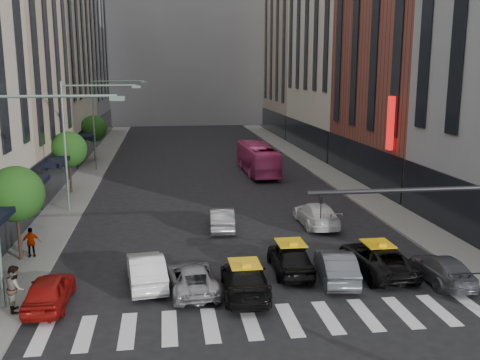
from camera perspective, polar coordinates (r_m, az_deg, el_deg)
name	(u,v)px	position (r m, az deg, el deg)	size (l,w,h in m)	color
ground	(283,339)	(20.88, 4.62, -16.54)	(160.00, 160.00, 0.00)	black
sidewalk_left	(83,183)	(49.47, -16.45, -0.29)	(3.00, 96.00, 0.15)	slate
sidewalk_right	(332,176)	(51.38, 9.82, 0.45)	(3.00, 96.00, 0.15)	slate
building_left_d	(72,35)	(84.09, -17.45, 14.57)	(8.00, 18.00, 30.00)	gray
building_right_b	(410,33)	(49.79, 17.68, 14.69)	(8.00, 18.00, 26.00)	brown
building_right_d	(300,43)	(85.71, 6.40, 14.28)	(8.00, 18.00, 28.00)	tan
building_far	(184,26)	(103.36, -6.01, 16.03)	(30.00, 10.00, 36.00)	gray
tree_near	(16,194)	(29.61, -22.82, -1.39)	(2.88, 2.88, 4.95)	black
tree_mid	(69,149)	(45.03, -17.80, 3.12)	(2.88, 2.88, 4.95)	black
tree_far	(94,129)	(60.74, -15.34, 5.31)	(2.88, 2.88, 4.95)	black
streetlamp_near	(17,171)	(23.05, -22.70, 0.86)	(5.38, 0.25, 9.00)	gray
streetlamp_mid	(78,129)	(38.59, -16.87, 5.23)	(5.38, 0.25, 9.00)	gray
streetlamp_far	(103,112)	(54.40, -14.39, 7.06)	(5.38, 0.25, 9.00)	gray
liberty_sign	(391,123)	(41.67, 15.76, 5.86)	(0.30, 0.70, 4.00)	red
car_red	(49,291)	(24.47, -19.68, -11.04)	(1.66, 4.13, 1.41)	maroon
car_white_front	(146,270)	(25.58, -9.98, -9.39)	(1.60, 4.59, 1.51)	white
car_silver	(192,278)	(24.69, -5.11, -10.37)	(2.08, 4.50, 1.25)	#98989D
taxi_left	(245,279)	(24.19, 0.51, -10.55)	(2.02, 4.96, 1.44)	black
taxi_center	(290,258)	(26.78, 5.39, -8.27)	(1.80, 4.48, 1.53)	black
car_grey_mid	(336,266)	(26.15, 10.20, -8.99)	(1.54, 4.42, 1.46)	#474A4F
taxi_right	(377,258)	(27.55, 14.41, -8.09)	(2.44, 5.29, 1.47)	black
car_grey_curb	(442,269)	(27.32, 20.73, -8.87)	(1.80, 4.42, 1.28)	#45474E
car_row2_left	(222,218)	(33.78, -1.95, -4.13)	(1.48, 4.23, 1.39)	#98989D
car_row2_right	(316,214)	(34.89, 8.13, -3.64)	(2.10, 5.17, 1.50)	white
bus	(257,159)	(51.99, 1.88, 2.28)	(2.44, 10.42, 2.90)	#CD3C7D
pedestrian_near	(15,288)	(24.10, -22.85, -10.58)	(0.94, 0.73, 1.93)	gray
pedestrian_far	(31,242)	(30.45, -21.37, -6.21)	(0.94, 0.39, 1.60)	gray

